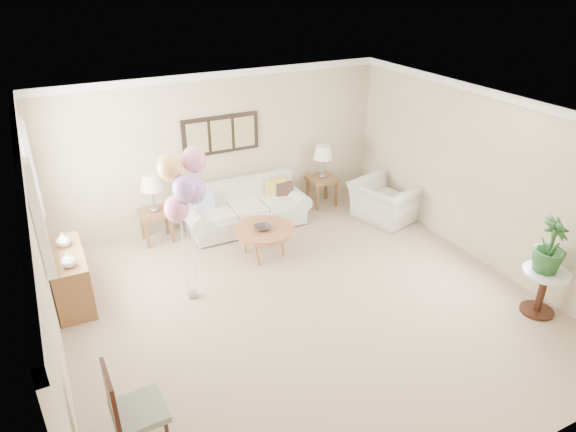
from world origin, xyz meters
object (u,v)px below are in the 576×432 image
object	(u,v)px
balloon_cluster	(184,184)
sofa	(245,210)
armchair	(384,201)
coffee_table	(264,230)
accent_chair	(130,408)

from	to	relation	value
balloon_cluster	sofa	bearing A→B (deg)	48.60
sofa	armchair	size ratio (longest dim) A/B	2.07
sofa	balloon_cluster	size ratio (longest dim) A/B	1.02
sofa	armchair	xyz separation A→B (m)	(2.31, -0.85, 0.02)
coffee_table	armchair	world-z (taller)	armchair
balloon_cluster	armchair	bearing A→B (deg)	11.97
sofa	coffee_table	size ratio (longest dim) A/B	2.32
coffee_table	balloon_cluster	xyz separation A→B (m)	(-1.34, -0.60, 1.26)
coffee_table	accent_chair	distance (m)	3.75
coffee_table	armchair	size ratio (longest dim) A/B	0.89
sofa	balloon_cluster	distance (m)	2.60
coffee_table	accent_chair	world-z (taller)	accent_chair
sofa	accent_chair	distance (m)	4.64
coffee_table	sofa	bearing A→B (deg)	83.48
coffee_table	armchair	distance (m)	2.44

